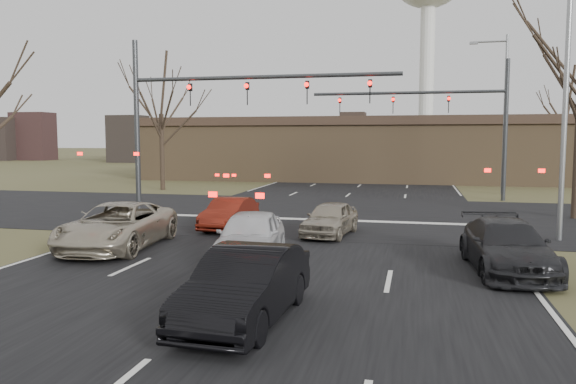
{
  "coord_description": "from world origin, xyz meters",
  "views": [
    {
      "loc": [
        4.1,
        -10.83,
        3.54
      ],
      "look_at": [
        0.51,
        4.87,
        2.0
      ],
      "focal_mm": 35.0,
      "sensor_mm": 36.0,
      "label": 1
    }
  ],
  "objects_px": {
    "streetlight_right_near": "(561,78)",
    "car_silver_suv": "(117,226)",
    "car_black_hatch": "(246,285)",
    "building": "(391,149)",
    "mast_arm_far": "(454,113)",
    "mast_arm_near": "(203,104)",
    "car_white_sedan": "(250,236)",
    "streetlight_right_far": "(502,106)",
    "car_charcoal_sedan": "(507,247)",
    "car_silver_ahead": "(330,219)",
    "car_red_ahead": "(229,213)"
  },
  "relations": [
    {
      "from": "streetlight_right_near",
      "to": "car_silver_suv",
      "type": "relative_size",
      "value": 1.89
    },
    {
      "from": "car_black_hatch",
      "to": "building",
      "type": "bearing_deg",
      "value": 91.2
    },
    {
      "from": "mast_arm_far",
      "to": "streetlight_right_near",
      "type": "relative_size",
      "value": 1.11
    },
    {
      "from": "mast_arm_near",
      "to": "car_black_hatch",
      "type": "distance_m",
      "value": 15.62
    },
    {
      "from": "car_white_sedan",
      "to": "car_silver_suv",
      "type": "bearing_deg",
      "value": 161.89
    },
    {
      "from": "car_silver_suv",
      "to": "streetlight_right_near",
      "type": "bearing_deg",
      "value": 13.46
    },
    {
      "from": "mast_arm_far",
      "to": "streetlight_right_near",
      "type": "distance_m",
      "value": 13.28
    },
    {
      "from": "streetlight_right_far",
      "to": "car_charcoal_sedan",
      "type": "distance_m",
      "value": 22.95
    },
    {
      "from": "car_silver_suv",
      "to": "car_black_hatch",
      "type": "xyz_separation_m",
      "value": [
        6.17,
        -6.0,
        -0.02
      ]
    },
    {
      "from": "car_silver_ahead",
      "to": "car_black_hatch",
      "type": "bearing_deg",
      "value": -83.32
    },
    {
      "from": "car_silver_ahead",
      "to": "mast_arm_far",
      "type": "bearing_deg",
      "value": 77.0
    },
    {
      "from": "streetlight_right_near",
      "to": "car_red_ahead",
      "type": "distance_m",
      "value": 12.83
    },
    {
      "from": "building",
      "to": "mast_arm_near",
      "type": "xyz_separation_m",
      "value": [
        -7.23,
        -25.0,
        2.41
      ]
    },
    {
      "from": "car_white_sedan",
      "to": "car_black_hatch",
      "type": "relative_size",
      "value": 1.0
    },
    {
      "from": "mast_arm_far",
      "to": "car_silver_ahead",
      "type": "distance_m",
      "value": 15.25
    },
    {
      "from": "car_silver_suv",
      "to": "car_black_hatch",
      "type": "distance_m",
      "value": 8.6
    },
    {
      "from": "mast_arm_far",
      "to": "building",
      "type": "bearing_deg",
      "value": 105.58
    },
    {
      "from": "mast_arm_far",
      "to": "car_white_sedan",
      "type": "height_order",
      "value": "mast_arm_far"
    },
    {
      "from": "streetlight_right_far",
      "to": "car_black_hatch",
      "type": "xyz_separation_m",
      "value": [
        -8.37,
        -27.67,
        -4.87
      ]
    },
    {
      "from": "car_red_ahead",
      "to": "mast_arm_near",
      "type": "bearing_deg",
      "value": 127.86
    },
    {
      "from": "car_black_hatch",
      "to": "car_silver_ahead",
      "type": "relative_size",
      "value": 1.19
    },
    {
      "from": "car_black_hatch",
      "to": "car_red_ahead",
      "type": "height_order",
      "value": "car_black_hatch"
    },
    {
      "from": "car_black_hatch",
      "to": "mast_arm_near",
      "type": "bearing_deg",
      "value": 117.08
    },
    {
      "from": "mast_arm_near",
      "to": "streetlight_right_near",
      "type": "distance_m",
      "value": 14.38
    },
    {
      "from": "streetlight_right_near",
      "to": "car_white_sedan",
      "type": "xyz_separation_m",
      "value": [
        -9.32,
        -5.57,
        -4.85
      ]
    },
    {
      "from": "car_silver_suv",
      "to": "car_silver_ahead",
      "type": "relative_size",
      "value": 1.45
    },
    {
      "from": "mast_arm_near",
      "to": "streetlight_right_near",
      "type": "bearing_deg",
      "value": -12.05
    },
    {
      "from": "streetlight_right_far",
      "to": "car_black_hatch",
      "type": "relative_size",
      "value": 2.31
    },
    {
      "from": "car_white_sedan",
      "to": "car_charcoal_sedan",
      "type": "bearing_deg",
      "value": -4.68
    },
    {
      "from": "mast_arm_near",
      "to": "streetlight_right_far",
      "type": "bearing_deg",
      "value": 43.89
    },
    {
      "from": "mast_arm_near",
      "to": "car_red_ahead",
      "type": "bearing_deg",
      "value": -54.0
    },
    {
      "from": "car_black_hatch",
      "to": "car_silver_ahead",
      "type": "height_order",
      "value": "car_black_hatch"
    },
    {
      "from": "car_silver_suv",
      "to": "car_silver_ahead",
      "type": "bearing_deg",
      "value": 27.37
    },
    {
      "from": "building",
      "to": "car_silver_suv",
      "type": "bearing_deg",
      "value": -102.45
    },
    {
      "from": "car_white_sedan",
      "to": "car_red_ahead",
      "type": "height_order",
      "value": "car_white_sedan"
    },
    {
      "from": "building",
      "to": "car_silver_ahead",
      "type": "relative_size",
      "value": 11.59
    },
    {
      "from": "streetlight_right_near",
      "to": "streetlight_right_far",
      "type": "relative_size",
      "value": 1.0
    },
    {
      "from": "car_silver_suv",
      "to": "mast_arm_far",
      "type": "bearing_deg",
      "value": 52.23
    },
    {
      "from": "mast_arm_far",
      "to": "car_red_ahead",
      "type": "relative_size",
      "value": 3.01
    },
    {
      "from": "building",
      "to": "car_black_hatch",
      "type": "height_order",
      "value": "building"
    },
    {
      "from": "streetlight_right_near",
      "to": "car_white_sedan",
      "type": "height_order",
      "value": "streetlight_right_near"
    },
    {
      "from": "streetlight_right_near",
      "to": "car_silver_ahead",
      "type": "height_order",
      "value": "streetlight_right_near"
    },
    {
      "from": "car_red_ahead",
      "to": "car_black_hatch",
      "type": "bearing_deg",
      "value": -67.72
    },
    {
      "from": "building",
      "to": "mast_arm_far",
      "type": "bearing_deg",
      "value": -74.42
    },
    {
      "from": "mast_arm_near",
      "to": "building",
      "type": "bearing_deg",
      "value": 73.87
    },
    {
      "from": "car_white_sedan",
      "to": "car_red_ahead",
      "type": "distance_m",
      "value": 6.04
    },
    {
      "from": "car_charcoal_sedan",
      "to": "streetlight_right_far",
      "type": "bearing_deg",
      "value": 77.62
    },
    {
      "from": "building",
      "to": "car_black_hatch",
      "type": "distance_m",
      "value": 38.74
    },
    {
      "from": "mast_arm_near",
      "to": "car_charcoal_sedan",
      "type": "height_order",
      "value": "mast_arm_near"
    },
    {
      "from": "building",
      "to": "car_white_sedan",
      "type": "height_order",
      "value": "building"
    }
  ]
}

